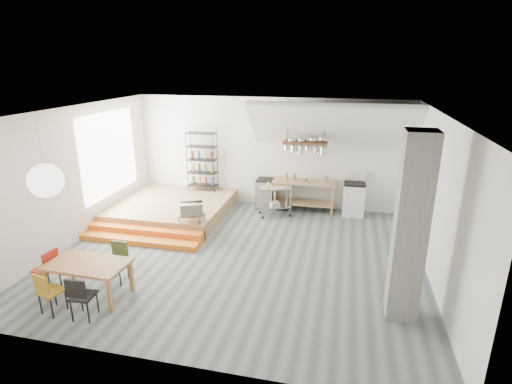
% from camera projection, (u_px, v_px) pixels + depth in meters
% --- Properties ---
extents(floor, '(8.00, 8.00, 0.00)m').
position_uv_depth(floor, '(239.00, 255.00, 9.01)').
color(floor, '#4F595C').
rests_on(floor, ground).
extents(wall_back, '(8.00, 0.04, 3.20)m').
position_uv_depth(wall_back, '(270.00, 153.00, 11.75)').
color(wall_back, silver).
rests_on(wall_back, ground).
extents(wall_left, '(0.04, 7.00, 3.20)m').
position_uv_depth(wall_left, '(74.00, 176.00, 9.37)').
color(wall_left, silver).
rests_on(wall_left, ground).
extents(wall_right, '(0.04, 7.00, 3.20)m').
position_uv_depth(wall_right, '(438.00, 202.00, 7.66)').
color(wall_right, silver).
rests_on(wall_right, ground).
extents(ceiling, '(8.00, 7.00, 0.02)m').
position_uv_depth(ceiling, '(237.00, 112.00, 8.01)').
color(ceiling, white).
rests_on(ceiling, wall_back).
extents(slope_ceiling, '(4.40, 1.44, 1.32)m').
position_uv_depth(slope_ceiling, '(332.00, 126.00, 10.51)').
color(slope_ceiling, white).
rests_on(slope_ceiling, wall_back).
extents(window_pane, '(0.02, 2.50, 2.20)m').
position_uv_depth(window_pane, '(110.00, 154.00, 10.69)').
color(window_pane, white).
rests_on(window_pane, wall_left).
extents(platform, '(3.00, 3.00, 0.40)m').
position_uv_depth(platform, '(173.00, 208.00, 11.34)').
color(platform, '#A58052').
rests_on(platform, ground).
extents(step_lower, '(3.00, 0.35, 0.13)m').
position_uv_depth(step_lower, '(139.00, 241.00, 9.57)').
color(step_lower, orange).
rests_on(step_lower, ground).
extents(step_upper, '(3.00, 0.35, 0.27)m').
position_uv_depth(step_upper, '(146.00, 232.00, 9.88)').
color(step_upper, orange).
rests_on(step_upper, ground).
extents(concrete_column, '(0.50, 0.50, 3.20)m').
position_uv_depth(concrete_column, '(410.00, 229.00, 6.42)').
color(concrete_column, slate).
rests_on(concrete_column, ground).
extents(kitchen_counter, '(1.80, 0.60, 0.91)m').
position_uv_depth(kitchen_counter, '(304.00, 190.00, 11.50)').
color(kitchen_counter, '#A58052').
rests_on(kitchen_counter, ground).
extents(stove, '(0.60, 0.60, 1.18)m').
position_uv_depth(stove, '(354.00, 198.00, 11.25)').
color(stove, white).
rests_on(stove, ground).
extents(pot_rack, '(1.20, 0.50, 1.43)m').
position_uv_depth(pot_rack, '(306.00, 146.00, 10.86)').
color(pot_rack, '#452A1B').
rests_on(pot_rack, ceiling).
extents(wire_shelving, '(0.88, 0.38, 1.80)m').
position_uv_depth(wire_shelving, '(202.00, 160.00, 11.99)').
color(wire_shelving, black).
rests_on(wire_shelving, platform).
extents(microwave_shelf, '(0.60, 0.40, 0.16)m').
position_uv_depth(microwave_shelf, '(192.00, 215.00, 9.83)').
color(microwave_shelf, '#A58052').
rests_on(microwave_shelf, platform).
extents(paper_lantern, '(0.60, 0.60, 0.60)m').
position_uv_depth(paper_lantern, '(46.00, 181.00, 6.90)').
color(paper_lantern, white).
rests_on(paper_lantern, ceiling).
extents(dining_table, '(1.47, 0.86, 0.69)m').
position_uv_depth(dining_table, '(88.00, 267.00, 7.26)').
color(dining_table, '#996637').
rests_on(dining_table, ground).
extents(chair_mustard, '(0.43, 0.43, 0.79)m').
position_uv_depth(chair_mustard, '(48.00, 290.00, 6.78)').
color(chair_mustard, '#A6791C').
rests_on(chair_mustard, ground).
extents(chair_black, '(0.40, 0.40, 0.81)m').
position_uv_depth(chair_black, '(80.00, 294.00, 6.62)').
color(chair_black, black).
rests_on(chair_black, ground).
extents(chair_olive, '(0.37, 0.37, 0.80)m').
position_uv_depth(chair_olive, '(118.00, 258.00, 7.85)').
color(chair_olive, '#4B592A').
rests_on(chair_olive, ground).
extents(chair_red, '(0.42, 0.42, 0.83)m').
position_uv_depth(chair_red, '(48.00, 266.00, 7.50)').
color(chair_red, '#A62417').
rests_on(chair_red, ground).
extents(rolling_cart, '(0.96, 0.78, 0.84)m').
position_uv_depth(rolling_cart, '(275.00, 197.00, 11.17)').
color(rolling_cart, silver).
rests_on(rolling_cart, ground).
extents(mini_fridge, '(0.51, 0.51, 0.87)m').
position_uv_depth(mini_fridge, '(266.00, 193.00, 11.85)').
color(mini_fridge, black).
rests_on(mini_fridge, ground).
extents(microwave, '(0.64, 0.55, 0.30)m').
position_uv_depth(microwave, '(191.00, 209.00, 9.78)').
color(microwave, beige).
rests_on(microwave, microwave_shelf).
extents(bowl, '(0.28, 0.28, 0.05)m').
position_uv_depth(bowl, '(307.00, 181.00, 11.34)').
color(bowl, silver).
rests_on(bowl, kitchen_counter).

